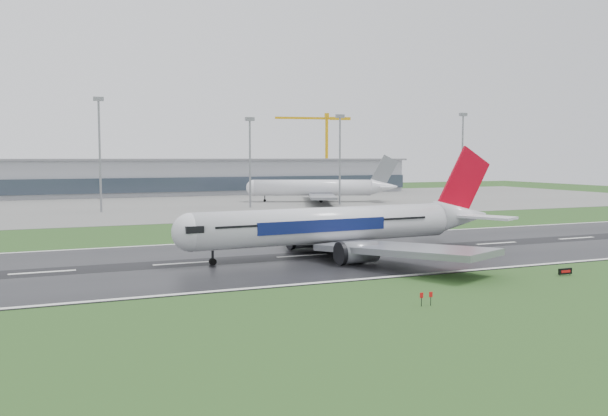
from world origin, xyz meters
name	(u,v)px	position (x,y,z in m)	size (l,w,h in m)	color
ground	(302,256)	(0.00, 0.00, 0.00)	(520.00, 520.00, 0.00)	#214419
runway	(302,256)	(0.00, 0.00, 0.05)	(400.00, 45.00, 0.10)	black
apron	(167,204)	(0.00, 125.00, 0.04)	(400.00, 130.00, 0.08)	slate
terminal	(142,178)	(0.00, 185.00, 7.50)	(240.00, 36.00, 15.00)	gray
main_airliner	(348,203)	(7.48, -1.88, 8.88)	(59.47, 56.64, 17.56)	silver
parked_airliner	(319,179)	(54.08, 116.14, 8.40)	(56.74, 52.83, 16.63)	silver
tower_crane	(327,151)	(95.09, 200.00, 19.65)	(39.37, 2.15, 39.30)	#E0A10B
runway_sign	(565,272)	(27.39, -29.85, 0.52)	(2.30, 0.26, 1.04)	black
floodmast_2	(100,157)	(-24.02, 100.00, 16.48)	(0.64, 0.64, 32.95)	gray
floodmast_3	(250,165)	(22.46, 100.00, 14.06)	(0.64, 0.64, 28.12)	gray
floodmast_4	(340,162)	(54.73, 100.00, 14.92)	(0.64, 0.64, 29.84)	gray
floodmast_5	(462,159)	(105.47, 100.00, 15.84)	(0.64, 0.64, 31.69)	gray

